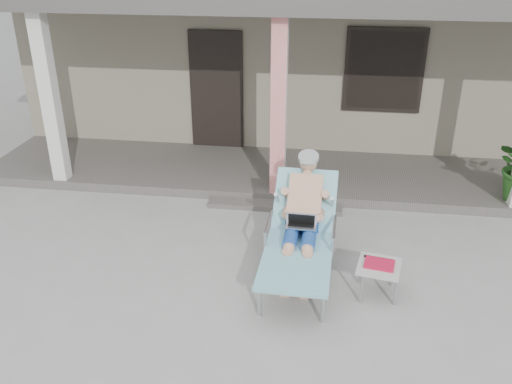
# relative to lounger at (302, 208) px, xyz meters

# --- Properties ---
(ground) EXTENTS (60.00, 60.00, 0.00)m
(ground) POSITION_rel_lounger_xyz_m (-0.48, -0.30, -0.83)
(ground) COLOR #9E9E99
(ground) RESTS_ON ground
(house) EXTENTS (10.40, 5.40, 3.30)m
(house) POSITION_rel_lounger_xyz_m (-0.48, 6.19, 0.84)
(house) COLOR gray
(house) RESTS_ON ground
(porch_deck) EXTENTS (10.00, 2.00, 0.15)m
(porch_deck) POSITION_rel_lounger_xyz_m (-0.48, 2.70, -0.75)
(porch_deck) COLOR #605B56
(porch_deck) RESTS_ON ground
(porch_overhang) EXTENTS (10.00, 2.30, 2.85)m
(porch_overhang) POSITION_rel_lounger_xyz_m (-0.48, 2.64, 1.96)
(porch_overhang) COLOR silver
(porch_overhang) RESTS_ON porch_deck
(porch_step) EXTENTS (2.00, 0.30, 0.07)m
(porch_step) POSITION_rel_lounger_xyz_m (-0.48, 1.55, -0.79)
(porch_step) COLOR #605B56
(porch_step) RESTS_ON ground
(lounger) EXTENTS (0.84, 2.09, 1.34)m
(lounger) POSITION_rel_lounger_xyz_m (0.00, 0.00, 0.00)
(lounger) COLOR #B7B7BC
(lounger) RESTS_ON ground
(side_table) EXTENTS (0.54, 0.54, 0.42)m
(side_table) POSITION_rel_lounger_xyz_m (0.90, -0.43, -0.47)
(side_table) COLOR #B4B4AF
(side_table) RESTS_ON ground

